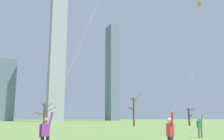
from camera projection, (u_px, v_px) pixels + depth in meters
name	position (u px, v px, depth m)	size (l,w,h in m)	color
kite_flyer_midfield_center_green	(84.00, 41.00, 11.82)	(8.22, 1.60, 21.96)	black
kite_flyer_foreground_right_red	(212.00, 89.00, 21.66)	(8.35, 1.93, 18.83)	#726656
kite_flyer_foreground_left_blue	(185.00, 104.00, 10.24)	(2.34, 7.66, 12.26)	#33384C
distant_kite_drifting_left_orange	(198.00, 15.00, 40.64)	(4.14, 0.75, 20.39)	orange
bare_tree_right_of_center	(134.00, 110.00, 48.97)	(3.08, 2.53, 6.41)	brown
bare_tree_far_right_edge	(189.00, 116.00, 52.06)	(2.02, 2.11, 3.66)	#4C3828
bare_tree_rightmost	(44.00, 114.00, 41.56)	(3.53, 2.35, 4.54)	#4C3828
skyline_short_annex	(5.00, 90.00, 121.17)	(9.18, 6.08, 29.67)	slate
skyline_mid_tower_right	(57.00, 56.00, 117.95)	(7.06, 7.72, 66.13)	#9EA3AD
skyline_wide_slab	(112.00, 72.00, 144.79)	(5.28, 9.16, 55.06)	slate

